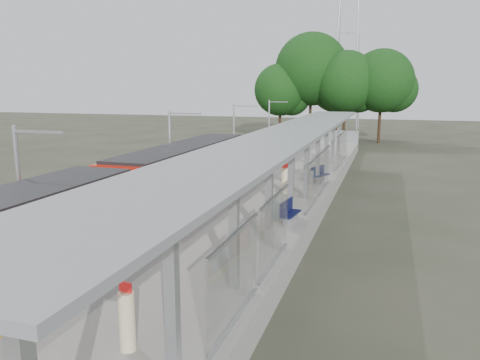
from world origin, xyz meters
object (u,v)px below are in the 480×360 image
at_px(info_pillar_near, 127,321).
at_px(litter_bin, 311,177).
at_px(info_pillar_far, 285,181).
at_px(bench_mid, 289,212).
at_px(train, 114,203).
at_px(bench_far, 319,174).

distance_m(info_pillar_near, litter_bin, 19.35).
bearing_deg(info_pillar_far, info_pillar_near, -101.30).
bearing_deg(bench_mid, train, -150.95).
bearing_deg(train, litter_bin, 61.62).
height_order(train, litter_bin, train).
xyz_separation_m(bench_mid, info_pillar_near, (-1.38, -10.57, 0.15)).
distance_m(train, bench_mid, 7.22).
bearing_deg(litter_bin, bench_far, 54.41).
distance_m(bench_far, litter_bin, 0.75).
height_order(bench_mid, litter_bin, bench_mid).
xyz_separation_m(info_pillar_far, litter_bin, (0.93, 3.09, -0.31)).
bearing_deg(info_pillar_near, litter_bin, 96.60).
relative_size(bench_mid, info_pillar_far, 0.93).
relative_size(train, bench_far, 18.30).
height_order(train, info_pillar_far, train).
bearing_deg(bench_far, info_pillar_near, -69.35).
relative_size(bench_mid, litter_bin, 1.91).
height_order(bench_far, litter_bin, bench_far).
bearing_deg(litter_bin, bench_mid, -86.83).
bearing_deg(train, bench_mid, 22.08).
distance_m(bench_mid, info_pillar_far, 5.84).
bearing_deg(info_pillar_far, bench_mid, -87.43).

